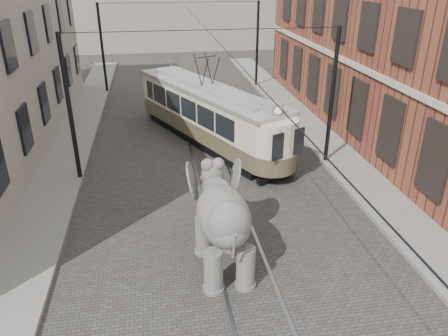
{
  "coord_description": "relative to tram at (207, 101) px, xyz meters",
  "views": [
    {
      "loc": [
        -2.25,
        -11.14,
        8.18
      ],
      "look_at": [
        -0.17,
        1.73,
        2.1
      ],
      "focal_mm": 34.88,
      "sensor_mm": 36.0,
      "label": 1
    }
  ],
  "objects": [
    {
      "name": "ground",
      "position": [
        -0.25,
        -9.43,
        -2.17
      ],
      "size": [
        120.0,
        120.0,
        0.0
      ],
      "primitive_type": "plane",
      "color": "#3B3937"
    },
    {
      "name": "tram_rails",
      "position": [
        -0.25,
        -9.43,
        -2.15
      ],
      "size": [
        1.54,
        80.0,
        0.02
      ],
      "primitive_type": null,
      "color": "slate",
      "rests_on": "ground"
    },
    {
      "name": "sidewalk_right",
      "position": [
        5.75,
        -9.43,
        -2.09
      ],
      "size": [
        2.0,
        60.0,
        0.15
      ],
      "primitive_type": "cube",
      "color": "slate",
      "rests_on": "ground"
    },
    {
      "name": "sidewalk_left",
      "position": [
        -6.75,
        -9.43,
        -2.09
      ],
      "size": [
        2.0,
        60.0,
        0.15
      ],
      "primitive_type": "cube",
      "color": "slate",
      "rests_on": "ground"
    },
    {
      "name": "brick_building",
      "position": [
        10.75,
        -0.43,
        3.83
      ],
      "size": [
        8.0,
        26.0,
        12.0
      ],
      "primitive_type": "cube",
      "color": "brown",
      "rests_on": "ground"
    },
    {
      "name": "catenary",
      "position": [
        -0.45,
        -4.43,
        0.83
      ],
      "size": [
        11.0,
        30.2,
        6.0
      ],
      "primitive_type": null,
      "color": "black",
      "rests_on": "ground"
    },
    {
      "name": "tram",
      "position": [
        0.0,
        0.0,
        0.0
      ],
      "size": [
        6.62,
        10.85,
        4.33
      ],
      "primitive_type": null,
      "rotation": [
        0.0,
        0.0,
        0.43
      ],
      "color": "beige",
      "rests_on": "ground"
    },
    {
      "name": "elephant",
      "position": [
        -0.84,
        -10.21,
        -0.76
      ],
      "size": [
        2.66,
        4.67,
        2.82
      ],
      "primitive_type": null,
      "rotation": [
        0.0,
        0.0,
        0.03
      ],
      "color": "#5C5955",
      "rests_on": "ground"
    }
  ]
}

